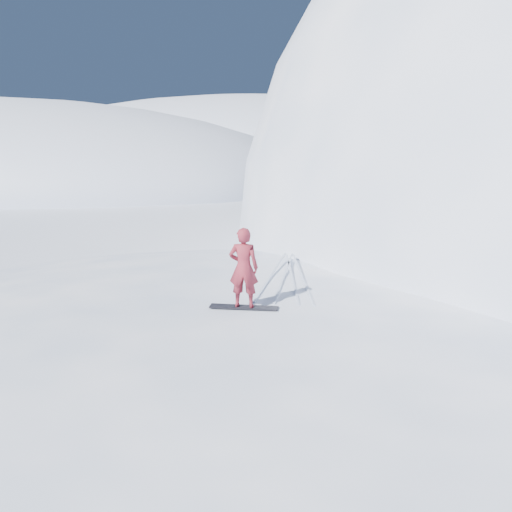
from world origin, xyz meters
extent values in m
plane|color=white|center=(0.00, 0.00, 0.00)|extent=(400.00, 400.00, 0.00)
ellipsoid|color=white|center=(1.00, 3.00, 0.00)|extent=(36.00, 28.00, 4.80)
ellipsoid|color=white|center=(-40.00, 110.00, 0.00)|extent=(140.00, 90.00, 36.00)
ellipsoid|color=white|center=(-4.00, -2.00, 0.00)|extent=(6.00, 5.40, 0.80)
ellipsoid|color=white|center=(-2.00, 6.00, 0.00)|extent=(7.00, 6.30, 1.00)
cube|color=black|center=(-0.85, 2.17, 2.41)|extent=(1.73, 0.60, 0.03)
imported|color=maroon|center=(-0.85, 2.17, 3.42)|extent=(0.79, 0.59, 1.98)
cube|color=silver|center=(-1.09, 5.62, 2.42)|extent=(0.76, 5.97, 0.04)
cube|color=silver|center=(-0.69, 5.62, 2.42)|extent=(1.02, 5.93, 0.04)
cube|color=silver|center=(-0.47, 5.62, 2.42)|extent=(1.83, 5.75, 0.04)
cube|color=silver|center=(-0.14, 5.62, 2.42)|extent=(1.96, 5.71, 0.04)
camera|label=1|loc=(3.01, -8.97, 6.34)|focal=35.00mm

